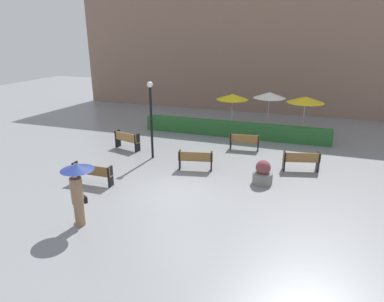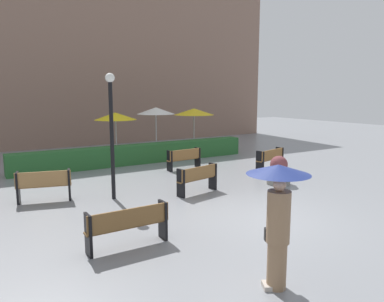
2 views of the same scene
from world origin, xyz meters
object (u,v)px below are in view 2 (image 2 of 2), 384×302
at_px(bench_far_left, 44,184).
at_px(lamp_post, 111,123).
at_px(bench_back_row, 185,158).
at_px(patio_umbrella_yellow, 116,116).
at_px(bench_mid_center, 198,177).
at_px(bench_near_left, 128,224).
at_px(patio_umbrella_white, 156,111).
at_px(pedestrian_with_umbrella, 278,207).
at_px(patio_umbrella_yellow_far, 194,112).
at_px(planter_pot, 279,172).
at_px(bench_far_right, 271,158).

xyz_separation_m(bench_far_left, lamp_post, (1.86, -0.77, 1.78)).
distance_m(bench_back_row, patio_umbrella_yellow, 4.48).
xyz_separation_m(bench_mid_center, bench_far_left, (-4.40, 1.61, 0.02)).
bearing_deg(bench_near_left, patio_umbrella_white, 60.78).
bearing_deg(patio_umbrella_white, bench_near_left, -119.22).
height_order(bench_far_left, pedestrian_with_umbrella, pedestrian_with_umbrella).
bearing_deg(lamp_post, bench_near_left, -105.41).
xyz_separation_m(bench_near_left, patio_umbrella_yellow_far, (7.96, 10.09, 1.69)).
relative_size(bench_back_row, pedestrian_with_umbrella, 0.77).
xyz_separation_m(bench_back_row, lamp_post, (-4.11, -2.67, 1.83)).
bearing_deg(patio_umbrella_yellow, bench_far_left, -127.32).
bearing_deg(patio_umbrella_yellow, patio_umbrella_white, 5.05).
distance_m(bench_far_left, planter_pot, 7.77).
bearing_deg(bench_far_right, bench_back_row, 144.81).
distance_m(bench_far_left, patio_umbrella_white, 9.14).
bearing_deg(bench_mid_center, lamp_post, 161.60).
bearing_deg(lamp_post, bench_far_right, 4.76).
distance_m(bench_near_left, bench_far_left, 4.50).
height_order(planter_pot, patio_umbrella_white, patio_umbrella_white).
xyz_separation_m(bench_back_row, patio_umbrella_yellow_far, (2.84, 3.76, 1.70)).
xyz_separation_m(bench_mid_center, bench_far_right, (4.54, 1.43, -0.00)).
relative_size(bench_back_row, lamp_post, 0.42).
bearing_deg(pedestrian_with_umbrella, bench_near_left, 117.83).
height_order(bench_back_row, patio_umbrella_yellow_far, patio_umbrella_yellow_far).
height_order(bench_mid_center, bench_back_row, bench_mid_center).
bearing_deg(bench_far_left, bench_near_left, -79.03).
distance_m(bench_far_left, bench_far_right, 8.94).
height_order(planter_pot, patio_umbrella_yellow_far, patio_umbrella_yellow_far).
distance_m(bench_mid_center, lamp_post, 3.22).
xyz_separation_m(bench_far_right, patio_umbrella_yellow, (-4.52, 5.97, 1.57)).
xyz_separation_m(bench_mid_center, bench_back_row, (1.58, 3.52, -0.03)).
distance_m(bench_near_left, bench_far_right, 9.12).
relative_size(pedestrian_with_umbrella, lamp_post, 0.55).
height_order(planter_pot, lamp_post, lamp_post).
height_order(bench_far_right, patio_umbrella_white, patio_umbrella_white).
relative_size(bench_near_left, lamp_post, 0.47).
relative_size(patio_umbrella_yellow, patio_umbrella_white, 0.92).
xyz_separation_m(patio_umbrella_yellow, patio_umbrella_white, (2.27, 0.20, 0.20)).
distance_m(bench_mid_center, patio_umbrella_yellow, 7.56).
bearing_deg(planter_pot, bench_mid_center, 171.14).
xyz_separation_m(bench_far_left, patio_umbrella_white, (6.68, 5.99, 1.75)).
bearing_deg(patio_umbrella_yellow_far, bench_back_row, -127.04).
bearing_deg(lamp_post, pedestrian_with_umbrella, -85.90).
xyz_separation_m(planter_pot, patio_umbrella_yellow_far, (1.33, 7.76, 1.77)).
height_order(bench_far_left, lamp_post, lamp_post).
xyz_separation_m(bench_far_left, patio_umbrella_yellow_far, (8.81, 5.67, 1.66)).
height_order(bench_near_left, bench_far_right, bench_far_right).
distance_m(bench_near_left, planter_pot, 7.02).
distance_m(bench_back_row, patio_umbrella_white, 4.51).
distance_m(lamp_post, patio_umbrella_yellow, 7.04).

